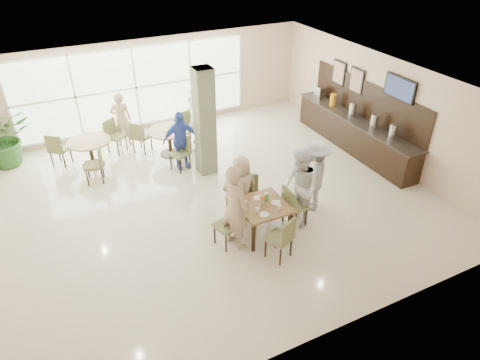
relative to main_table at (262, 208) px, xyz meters
name	(u,v)px	position (x,y,z in m)	size (l,w,h in m)	color
ground	(211,197)	(-0.44, 1.77, -0.66)	(10.00, 10.00, 0.00)	beige
room_shell	(208,133)	(-0.44, 1.77, 1.04)	(10.00, 10.00, 10.00)	white
window_bank	(136,88)	(-0.94, 6.23, 0.74)	(7.00, 0.04, 7.00)	silver
column	(205,122)	(-0.04, 2.97, 0.74)	(0.45, 0.45, 2.80)	#626F4D
main_table	(262,208)	(0.00, 0.00, 0.00)	(1.00, 1.00, 0.75)	brown
round_table_left	(90,146)	(-2.71, 4.61, -0.08)	(1.13, 1.13, 0.75)	brown
round_table_right	(169,135)	(-0.60, 4.30, -0.08)	(1.16, 1.16, 0.75)	brown
chairs_main_table	(262,216)	(0.01, -0.01, -0.19)	(2.13, 2.11, 0.95)	brown
chairs_table_left	(90,150)	(-2.72, 4.62, -0.19)	(2.16, 1.95, 0.95)	brown
chairs_table_right	(170,139)	(-0.58, 4.29, -0.19)	(2.03, 2.05, 0.95)	brown
tabletop_clutter	(263,203)	(0.02, -0.02, 0.15)	(0.75, 0.78, 0.21)	white
buffet_counter	(354,131)	(4.26, 2.27, -0.11)	(0.64, 4.70, 1.95)	black
wall_tv	(400,88)	(4.50, 1.17, 1.49)	(0.06, 1.00, 0.58)	black
framed_art_a	(357,81)	(4.51, 2.77, 1.19)	(0.05, 0.55, 0.70)	black
framed_art_b	(339,73)	(4.51, 3.57, 1.19)	(0.05, 0.55, 0.70)	black
potted_plant	(4,138)	(-4.71, 5.70, 0.12)	(1.41, 1.41, 1.57)	#2C6026
teen_left	(235,207)	(-0.65, -0.05, 0.28)	(0.68, 0.45, 1.88)	tan
teen_far	(241,188)	(-0.11, 0.75, 0.10)	(0.74, 0.40, 1.52)	tan
teen_right	(300,188)	(0.90, -0.01, 0.24)	(0.87, 0.68, 1.80)	white
teen_standing	(314,175)	(1.52, 0.35, 0.20)	(1.11, 0.64, 1.72)	#9D9D9F
adult_a	(180,140)	(-0.56, 3.46, 0.14)	(0.94, 0.53, 1.60)	#3F5CBF
adult_b	(198,118)	(0.29, 4.38, 0.23)	(1.65, 0.71, 1.78)	white
adult_standing	(121,119)	(-1.64, 5.46, 0.15)	(0.59, 0.39, 1.62)	tan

